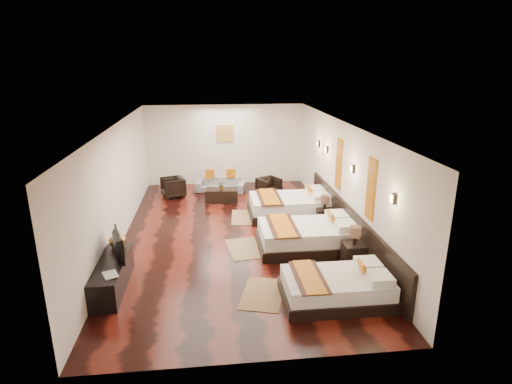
{
  "coord_description": "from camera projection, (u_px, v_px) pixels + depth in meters",
  "views": [
    {
      "loc": [
        -0.55,
        -9.8,
        4.21
      ],
      "look_at": [
        0.56,
        0.05,
        1.1
      ],
      "focal_mm": 29.27,
      "sensor_mm": 36.0,
      "label": 1
    }
  ],
  "objects": [
    {
      "name": "right_wall",
      "position": [
        343.0,
        178.0,
        10.48
      ],
      "size": [
        0.01,
        9.5,
        2.8
      ],
      "primitive_type": "cube",
      "color": "silver",
      "rests_on": "floor"
    },
    {
      "name": "coffee_table",
      "position": [
        222.0,
        195.0,
        13.07
      ],
      "size": [
        1.04,
        0.58,
        0.4
      ],
      "primitive_type": "cube",
      "rotation": [
        0.0,
        0.0,
        -0.08
      ],
      "color": "black",
      "rests_on": "floor"
    },
    {
      "name": "bed_mid",
      "position": [
        309.0,
        236.0,
        9.77
      ],
      "size": [
        2.33,
        1.46,
        0.89
      ],
      "color": "black",
      "rests_on": "floor"
    },
    {
      "name": "sconce_mid",
      "position": [
        353.0,
        169.0,
        9.59
      ],
      "size": [
        0.07,
        0.12,
        0.18
      ],
      "color": "black",
      "rests_on": "right_wall"
    },
    {
      "name": "sconce_far",
      "position": [
        326.0,
        150.0,
        11.67
      ],
      "size": [
        0.07,
        0.12,
        0.18
      ],
      "color": "black",
      "rests_on": "right_wall"
    },
    {
      "name": "armchair_left",
      "position": [
        173.0,
        187.0,
        13.49
      ],
      "size": [
        0.88,
        0.87,
        0.64
      ],
      "primitive_type": "imported",
      "rotation": [
        0.0,
        0.0,
        -1.24
      ],
      "color": "black",
      "rests_on": "floor"
    },
    {
      "name": "tv_console",
      "position": [
        112.0,
        275.0,
        8.02
      ],
      "size": [
        0.5,
        1.8,
        0.55
      ],
      "primitive_type": "cube",
      "color": "black",
      "rests_on": "floor"
    },
    {
      "name": "jute_mat_near",
      "position": [
        263.0,
        294.0,
        7.9
      ],
      "size": [
        1.05,
        1.36,
        0.01
      ],
      "primitive_type": "cube",
      "rotation": [
        0.0,
        0.0,
        -0.28
      ],
      "color": "olive",
      "rests_on": "floor"
    },
    {
      "name": "jute_mat_far",
      "position": [
        245.0,
        217.0,
        11.78
      ],
      "size": [
        0.84,
        1.26,
        0.01
      ],
      "primitive_type": "cube",
      "rotation": [
        0.0,
        0.0,
        -0.08
      ],
      "color": "olive",
      "rests_on": "floor"
    },
    {
      "name": "bed_far",
      "position": [
        291.0,
        206.0,
        11.81
      ],
      "size": [
        2.33,
        1.46,
        0.89
      ],
      "color": "black",
      "rests_on": "floor"
    },
    {
      "name": "orange_panel_a",
      "position": [
        371.0,
        189.0,
        8.59
      ],
      "size": [
        0.04,
        0.4,
        1.3
      ],
      "primitive_type": "cube",
      "color": "#D86014",
      "rests_on": "right_wall"
    },
    {
      "name": "jute_mat_mid",
      "position": [
        245.0,
        248.0,
        9.81
      ],
      "size": [
        0.91,
        1.29,
        0.01
      ],
      "primitive_type": "cube",
      "rotation": [
        0.0,
        0.0,
        0.14
      ],
      "color": "olive",
      "rests_on": "floor"
    },
    {
      "name": "book",
      "position": [
        103.0,
        277.0,
        7.39
      ],
      "size": [
        0.35,
        0.39,
        0.03
      ],
      "primitive_type": "imported",
      "rotation": [
        0.0,
        0.0,
        0.43
      ],
      "color": "black",
      "rests_on": "tv_console"
    },
    {
      "name": "table_plant",
      "position": [
        222.0,
        185.0,
        12.95
      ],
      "size": [
        0.28,
        0.25,
        0.27
      ],
      "primitive_type": "imported",
      "rotation": [
        0.0,
        0.0,
        -0.2
      ],
      "color": "#2A5D1F",
      "rests_on": "coffee_table"
    },
    {
      "name": "nightstand_b",
      "position": [
        324.0,
        215.0,
        11.17
      ],
      "size": [
        0.42,
        0.42,
        0.82
      ],
      "color": "black",
      "rests_on": "floor"
    },
    {
      "name": "sofa",
      "position": [
        221.0,
        185.0,
        14.06
      ],
      "size": [
        1.75,
        1.04,
        0.48
      ],
      "primitive_type": "imported",
      "rotation": [
        0.0,
        0.0,
        -0.26
      ],
      "color": "gray",
      "rests_on": "floor"
    },
    {
      "name": "orange_panel_b",
      "position": [
        339.0,
        164.0,
        10.68
      ],
      "size": [
        0.04,
        0.4,
        1.3
      ],
      "primitive_type": "cube",
      "color": "#D86014",
      "rests_on": "right_wall"
    },
    {
      "name": "ceiling",
      "position": [
        232.0,
        124.0,
        9.77
      ],
      "size": [
        5.5,
        9.5,
        0.01
      ],
      "primitive_type": "cube",
      "color": "white",
      "rests_on": "floor"
    },
    {
      "name": "back_wall",
      "position": [
        225.0,
        145.0,
        14.69
      ],
      "size": [
        5.5,
        0.01,
        2.8
      ],
      "primitive_type": "cube",
      "color": "silver",
      "rests_on": "floor"
    },
    {
      "name": "sconce_lounge",
      "position": [
        318.0,
        144.0,
        12.53
      ],
      "size": [
        0.07,
        0.12,
        0.18
      ],
      "color": "black",
      "rests_on": "right_wall"
    },
    {
      "name": "bed_near",
      "position": [
        338.0,
        287.0,
        7.64
      ],
      "size": [
        1.99,
        1.25,
        0.76
      ],
      "color": "black",
      "rests_on": "floor"
    },
    {
      "name": "gold_artwork",
      "position": [
        225.0,
        134.0,
        14.55
      ],
      "size": [
        0.6,
        0.04,
        0.6
      ],
      "primitive_type": "cube",
      "color": "#AD873F",
      "rests_on": "back_wall"
    },
    {
      "name": "nightstand_a",
      "position": [
        354.0,
        252.0,
        8.92
      ],
      "size": [
        0.45,
        0.45,
        0.9
      ],
      "color": "black",
      "rests_on": "floor"
    },
    {
      "name": "left_wall",
      "position": [
        118.0,
        185.0,
        9.89
      ],
      "size": [
        0.01,
        9.5,
        2.8
      ],
      "primitive_type": "cube",
      "color": "silver",
      "rests_on": "floor"
    },
    {
      "name": "sconce_near",
      "position": [
        393.0,
        199.0,
        7.5
      ],
      "size": [
        0.07,
        0.12,
        0.18
      ],
      "color": "black",
      "rests_on": "right_wall"
    },
    {
      "name": "headboard_panel",
      "position": [
        349.0,
        225.0,
        10.01
      ],
      "size": [
        0.08,
        6.6,
        0.9
      ],
      "primitive_type": "cube",
      "color": "black",
      "rests_on": "floor"
    },
    {
      "name": "figurine",
      "position": [
        117.0,
        239.0,
        8.57
      ],
      "size": [
        0.44,
        0.44,
        0.36
      ],
      "primitive_type": "imported",
      "rotation": [
        0.0,
        0.0,
        -0.35
      ],
      "color": "brown",
      "rests_on": "tv_console"
    },
    {
      "name": "floor",
      "position": [
        234.0,
        235.0,
        10.61
      ],
      "size": [
        5.5,
        9.5,
        0.01
      ],
      "primitive_type": "cube",
      "color": "black",
      "rests_on": "ground"
    },
    {
      "name": "tv",
      "position": [
        114.0,
        245.0,
        8.07
      ],
      "size": [
        0.41,
        0.9,
        0.52
      ],
      "primitive_type": "imported",
      "rotation": [
        0.0,
        0.0,
        1.91
      ],
      "color": "black",
      "rests_on": "tv_console"
    },
    {
      "name": "armchair_right",
      "position": [
        269.0,
        187.0,
        13.61
      ],
      "size": [
        0.89,
        0.89,
        0.6
      ],
      "primitive_type": "imported",
      "rotation": [
        0.0,
        0.0,
        0.51
      ],
      "color": "black",
      "rests_on": "floor"
    }
  ]
}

